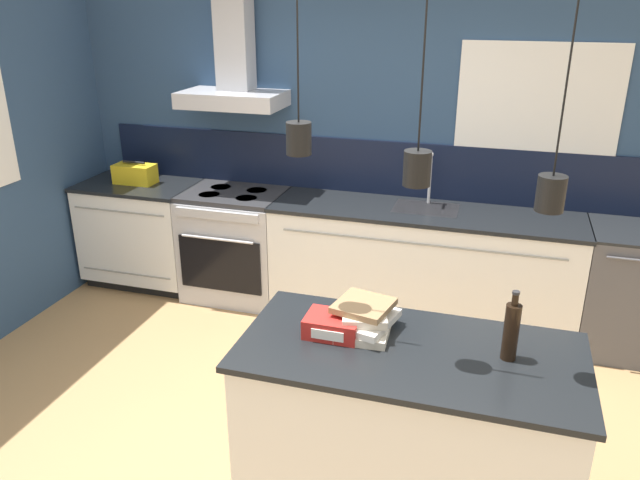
{
  "coord_description": "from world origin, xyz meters",
  "views": [
    {
      "loc": [
        1.06,
        -2.72,
        2.41
      ],
      "look_at": [
        0.07,
        0.55,
        1.05
      ],
      "focal_mm": 35.0,
      "sensor_mm": 36.0,
      "label": 1
    }
  ],
  "objects_px": {
    "dishwasher": "(627,290)",
    "bottle_on_island": "(511,331)",
    "oven_range": "(236,244)",
    "red_supply_box": "(333,325)",
    "book_stack": "(364,318)",
    "yellow_toolbox": "(135,174)"
  },
  "relations": [
    {
      "from": "dishwasher",
      "to": "book_stack",
      "type": "height_order",
      "value": "book_stack"
    },
    {
      "from": "oven_range",
      "to": "book_stack",
      "type": "relative_size",
      "value": 2.52
    },
    {
      "from": "book_stack",
      "to": "oven_range",
      "type": "bearing_deg",
      "value": 129.27
    },
    {
      "from": "oven_range",
      "to": "dishwasher",
      "type": "height_order",
      "value": "same"
    },
    {
      "from": "oven_range",
      "to": "dishwasher",
      "type": "bearing_deg",
      "value": 0.08
    },
    {
      "from": "oven_range",
      "to": "bottle_on_island",
      "type": "distance_m",
      "value": 2.95
    },
    {
      "from": "book_stack",
      "to": "yellow_toolbox",
      "type": "height_order",
      "value": "yellow_toolbox"
    },
    {
      "from": "oven_range",
      "to": "book_stack",
      "type": "xyz_separation_m",
      "value": [
        1.51,
        -1.85,
        0.52
      ]
    },
    {
      "from": "yellow_toolbox",
      "to": "book_stack",
      "type": "bearing_deg",
      "value": -37.61
    },
    {
      "from": "bottle_on_island",
      "to": "book_stack",
      "type": "height_order",
      "value": "bottle_on_island"
    },
    {
      "from": "oven_range",
      "to": "yellow_toolbox",
      "type": "relative_size",
      "value": 2.68
    },
    {
      "from": "oven_range",
      "to": "bottle_on_island",
      "type": "bearing_deg",
      "value": -41.2
    },
    {
      "from": "dishwasher",
      "to": "red_supply_box",
      "type": "bearing_deg",
      "value": -129.94
    },
    {
      "from": "red_supply_box",
      "to": "yellow_toolbox",
      "type": "xyz_separation_m",
      "value": [
        -2.28,
        1.93,
        0.03
      ]
    },
    {
      "from": "bottle_on_island",
      "to": "yellow_toolbox",
      "type": "height_order",
      "value": "bottle_on_island"
    },
    {
      "from": "book_stack",
      "to": "red_supply_box",
      "type": "distance_m",
      "value": 0.16
    },
    {
      "from": "bottle_on_island",
      "to": "red_supply_box",
      "type": "height_order",
      "value": "bottle_on_island"
    },
    {
      "from": "yellow_toolbox",
      "to": "red_supply_box",
      "type": "bearing_deg",
      "value": -40.34
    },
    {
      "from": "oven_range",
      "to": "dishwasher",
      "type": "distance_m",
      "value": 3.0
    },
    {
      "from": "oven_range",
      "to": "book_stack",
      "type": "distance_m",
      "value": 2.45
    },
    {
      "from": "book_stack",
      "to": "yellow_toolbox",
      "type": "distance_m",
      "value": 3.04
    },
    {
      "from": "dishwasher",
      "to": "bottle_on_island",
      "type": "height_order",
      "value": "bottle_on_island"
    }
  ]
}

